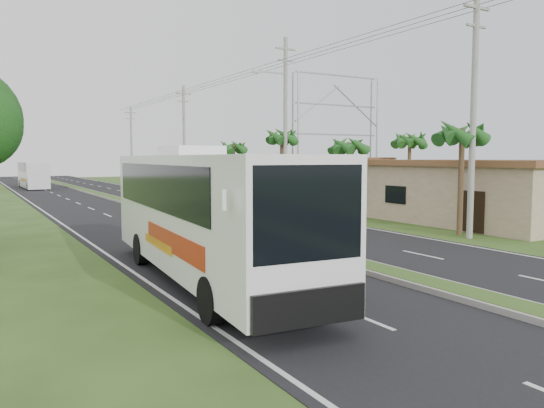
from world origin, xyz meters
TOP-DOWN VIEW (x-y plane):
  - ground at (0.00, 0.00)m, footprint 180.00×180.00m
  - road_asphalt at (0.00, 20.00)m, footprint 14.00×160.00m
  - median_strip at (0.00, 20.00)m, footprint 1.20×160.00m
  - lane_edge_left at (-6.70, 20.00)m, footprint 0.12×160.00m
  - lane_edge_right at (6.70, 20.00)m, footprint 0.12×160.00m
  - shop_near at (14.00, 6.00)m, footprint 8.60×12.60m
  - shop_mid at (14.00, 22.00)m, footprint 7.60×10.60m
  - shop_far at (14.00, 36.00)m, footprint 8.60×11.60m
  - palm_verge_a at (9.00, 3.00)m, footprint 2.40×2.40m
  - palm_verge_b at (9.40, 12.00)m, footprint 2.40×2.40m
  - palm_verge_c at (8.80, 19.00)m, footprint 2.40×2.40m
  - palm_verge_d at (9.30, 28.00)m, footprint 2.40×2.40m
  - palm_behind_shop at (17.50, 15.00)m, footprint 2.40×2.40m
  - utility_pole_a at (8.50, 2.00)m, footprint 1.60×0.28m
  - utility_pole_b at (8.47, 18.00)m, footprint 3.20×0.28m
  - utility_pole_c at (8.50, 38.00)m, footprint 1.60×0.28m
  - utility_pole_d at (8.50, 58.00)m, footprint 1.60×0.28m
  - billboard_lattice at (22.00, 30.00)m, footprint 10.18×1.18m
  - coach_bus_main at (-5.20, 0.25)m, footprint 3.49×12.52m
  - coach_bus_far at (-4.21, 54.87)m, footprint 2.48×10.82m
  - motorcyclist at (-2.00, 11.33)m, footprint 1.59×0.57m

SIDE VIEW (x-z plane):
  - ground at x=0.00m, z-range 0.00..0.00m
  - lane_edge_left at x=-6.70m, z-range 0.00..0.00m
  - lane_edge_right at x=6.70m, z-range 0.00..0.00m
  - road_asphalt at x=0.00m, z-range 0.00..0.02m
  - median_strip at x=0.00m, z-range 0.01..0.20m
  - motorcyclist at x=-2.00m, z-range -0.27..2.07m
  - shop_near at x=14.00m, z-range 0.02..3.54m
  - coach_bus_far at x=-4.21m, z-range 0.21..3.36m
  - shop_mid at x=14.00m, z-range 0.02..3.69m
  - shop_far at x=14.00m, z-range 0.02..3.84m
  - coach_bus_main at x=-5.20m, z-range 0.20..4.20m
  - palm_verge_b at x=9.40m, z-range 1.83..6.88m
  - palm_verge_d at x=9.30m, z-range 1.92..7.17m
  - palm_verge_a at x=9.00m, z-range 2.02..7.47m
  - palm_behind_shop at x=17.50m, z-range 2.11..7.76m
  - palm_verge_c at x=8.80m, z-range 2.20..8.05m
  - utility_pole_d at x=8.50m, z-range 0.17..10.67m
  - utility_pole_a at x=8.50m, z-range 0.17..11.17m
  - utility_pole_c at x=8.50m, z-range 0.17..11.17m
  - utility_pole_b at x=8.47m, z-range 0.26..12.26m
  - billboard_lattice at x=22.00m, z-range 0.79..12.86m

